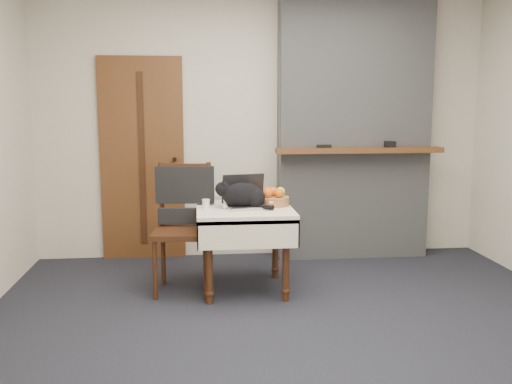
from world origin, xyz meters
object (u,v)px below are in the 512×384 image
Objects in this scene: laptop at (246,199)px; pill_bottle at (271,206)px; door at (142,159)px; cream_jar at (206,204)px; fruit_basket at (273,198)px; cat at (244,196)px; side_table at (244,221)px; chair at (184,209)px.

pill_bottle is (0.19, -0.18, -0.03)m from laptop.
door is 27.54× the size of cream_jar.
fruit_basket is (0.56, 0.06, 0.02)m from cream_jar.
door reaches higher than fruit_basket.
cat is at bearing 150.64° from pill_bottle.
side_table is 0.22m from cat.
door is 4.20× the size of cat.
cream_jar is 0.54m from pill_bottle.
side_table is at bearing -123.05° from laptop.
door is at bearing 129.08° from side_table.
side_table is 10.74× the size of cream_jar.
cat is at bearing -6.78° from cream_jar.
laptop is at bearing 3.63° from cream_jar.
door is 7.58× the size of fruit_basket.
fruit_basket is (0.26, 0.10, -0.04)m from cat.
door is 1.72m from pill_bottle.
door is at bearing 119.09° from laptop.
fruit_basket is at bearing -1.02° from laptop.
door is at bearing 118.77° from chair.
side_table is at bearing 146.18° from pill_bottle.
door is 1.89× the size of chair.
pill_bottle is 0.75m from chair.
cat is at bearing -112.30° from side_table.
side_table is 0.52m from chair.
fruit_basket is at bearing 30.62° from cat.
fruit_basket is at bearing 78.01° from pill_bottle.
cat reaches higher than pill_bottle.
door is at bearing 118.54° from cream_jar.
door reaches higher than side_table.
cream_jar is at bearing -173.51° from fruit_basket.
chair is (-0.75, 0.04, -0.09)m from fruit_basket.
door is at bearing 137.71° from cat.
door is 1.15m from chair.
side_table is 0.74× the size of chair.
fruit_basket reaches higher than cream_jar.
fruit_basket is (0.05, 0.22, 0.02)m from pill_bottle.
cat is 0.25m from pill_bottle.
cat is at bearing -158.67° from fruit_basket.
side_table is 2.96× the size of fruit_basket.
chair is at bearing 166.46° from side_table.
cream_jar is at bearing 163.31° from pill_bottle.
cat is 0.52m from chair.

